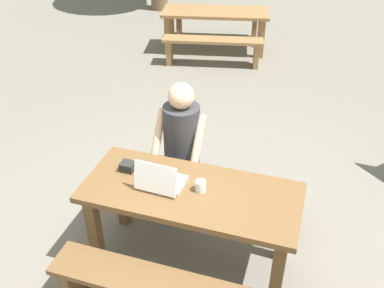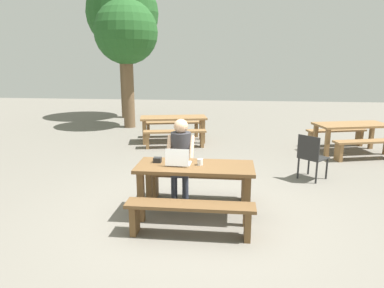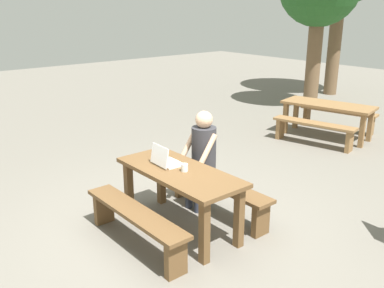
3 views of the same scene
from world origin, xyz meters
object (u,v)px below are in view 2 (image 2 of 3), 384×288
laptop (178,161)px  small_pouch (157,160)px  picnic_table_front (195,174)px  picnic_table_mid (173,121)px  plastic_chair (311,156)px  coffee_mug (200,162)px  picnic_table_rear (351,128)px  tree_left (126,34)px  person_seated (181,153)px  tree_right (123,14)px

laptop → small_pouch: size_ratio=3.14×
picnic_table_front → small_pouch: 0.59m
laptop → picnic_table_mid: size_ratio=0.18×
small_pouch → plastic_chair: 3.13m
coffee_mug → picnic_table_rear: coffee_mug is taller
laptop → tree_left: 7.57m
plastic_chair → person_seated: bearing=69.8°
person_seated → picnic_table_rear: bearing=42.6°
plastic_chair → tree_left: tree_left is taller
small_pouch → picnic_table_mid: small_pouch is taller
picnic_table_front → laptop: size_ratio=4.81×
picnic_table_rear → laptop: bearing=-147.0°
picnic_table_front → picnic_table_rear: bearing=49.5°
picnic_table_mid → picnic_table_rear: 4.54m
small_pouch → tree_right: (-3.02, 8.63, 3.05)m
coffee_mug → tree_left: size_ratio=0.02×
tree_left → tree_right: (-0.69, 2.00, 0.84)m
person_seated → picnic_table_mid: (-0.78, 4.09, -0.19)m
coffee_mug → small_pouch: bearing=173.8°
person_seated → picnic_table_mid: person_seated is taller
laptop → picnic_table_mid: bearing=-77.5°
laptop → picnic_table_mid: laptop is taller
plastic_chair → picnic_table_front: bearing=84.0°
laptop → plastic_chair: (2.26, 1.85, -0.37)m
person_seated → plastic_chair: 2.63m
person_seated → tree_right: (-3.29, 8.12, 3.07)m
person_seated → tree_left: size_ratio=0.32×
picnic_table_front → tree_left: (-2.89, 6.72, 2.38)m
laptop → picnic_table_rear: laptop is taller
plastic_chair → picnic_table_rear: bearing=-80.7°
plastic_chair → picnic_table_mid: size_ratio=0.46×
laptop → tree_left: tree_left is taller
picnic_table_rear → small_pouch: bearing=-150.3°
tree_left → tree_right: size_ratio=0.78×
small_pouch → picnic_table_mid: 4.64m
picnic_table_rear → picnic_table_mid: bearing=156.5°
laptop → tree_left: size_ratio=0.08×
picnic_table_mid → tree_right: tree_right is taller
tree_right → person_seated: bearing=-67.9°
picnic_table_front → tree_left: size_ratio=0.41×
picnic_table_front → coffee_mug: size_ratio=18.59×
picnic_table_front → person_seated: bearing=115.6°
picnic_table_front → plastic_chair: plastic_chair is taller
picnic_table_front → tree_right: 9.96m
coffee_mug → person_seated: 0.69m
tree_right → picnic_table_mid: bearing=-58.0°
coffee_mug → person_seated: bearing=121.5°
plastic_chair → laptop: bearing=81.3°
person_seated → picnic_table_front: bearing=-64.4°
small_pouch → picnic_table_front: bearing=-8.8°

